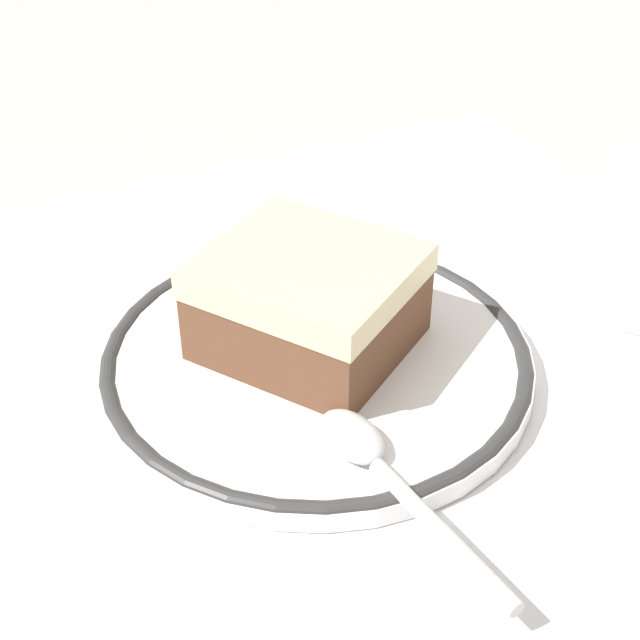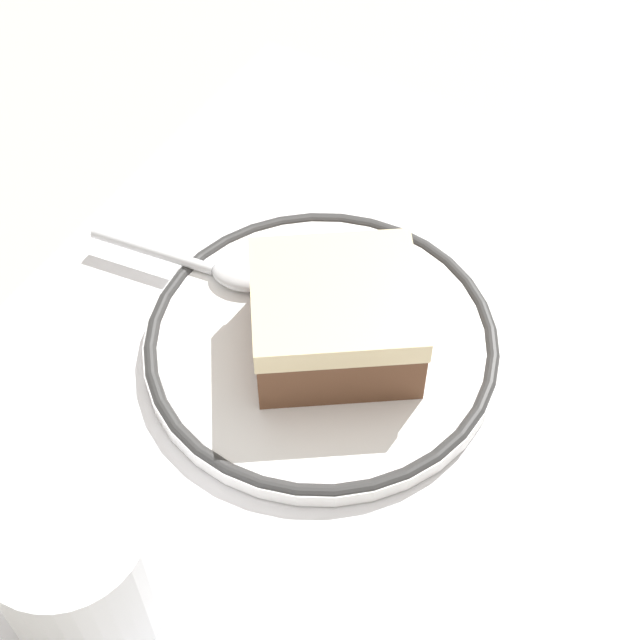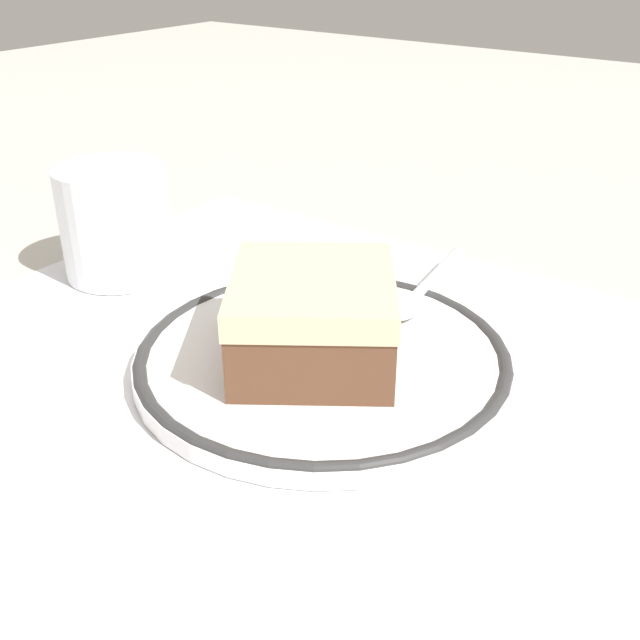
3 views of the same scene
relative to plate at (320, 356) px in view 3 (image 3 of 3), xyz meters
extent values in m
plane|color=#B7B2A8|center=(0.00, -0.02, -0.01)|extent=(2.40, 2.40, 0.00)
cube|color=white|center=(0.00, -0.02, -0.01)|extent=(0.51, 0.44, 0.00)
cylinder|color=white|center=(0.00, 0.00, 0.00)|extent=(0.22, 0.22, 0.01)
torus|color=#333333|center=(0.00, 0.00, 0.00)|extent=(0.22, 0.22, 0.01)
cube|color=brown|center=(0.00, -0.01, 0.02)|extent=(0.13, 0.13, 0.04)
cube|color=beige|center=(0.00, -0.01, 0.05)|extent=(0.13, 0.13, 0.02)
ellipsoid|color=silver|center=(0.02, 0.07, 0.01)|extent=(0.03, 0.04, 0.01)
cylinder|color=silver|center=(0.01, 0.13, 0.01)|extent=(0.02, 0.09, 0.01)
cylinder|color=white|center=(-0.20, 0.02, 0.03)|extent=(0.08, 0.08, 0.08)
cylinder|color=brown|center=(-0.20, 0.02, 0.01)|extent=(0.07, 0.07, 0.03)
camera|label=1|loc=(0.16, 0.34, 0.29)|focal=52.35mm
camera|label=2|loc=(-0.31, -0.18, 0.46)|focal=53.49mm
camera|label=3|loc=(0.22, -0.31, 0.23)|focal=42.51mm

